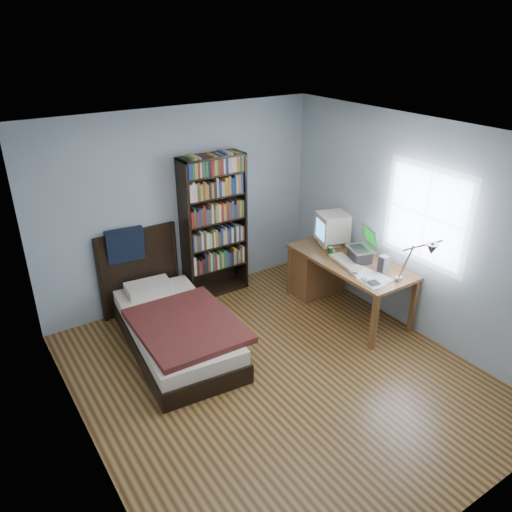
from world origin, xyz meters
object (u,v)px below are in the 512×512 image
laptop (361,252)px  speaker (384,264)px  keyboard (345,262)px  desk (324,268)px  crt_monitor (331,227)px  desk_lamp (427,252)px  soda_can (331,252)px  bookshelf (214,227)px  bed (172,324)px

laptop → speaker: bearing=-88.2°
speaker → keyboard: bearing=117.6°
desk → speaker: bearing=-83.7°
crt_monitor → speaker: 0.93m
laptop → desk_lamp: bearing=-98.0°
laptop → crt_monitor: bearing=90.5°
desk_lamp → soda_can: size_ratio=5.97×
desk_lamp → bookshelf: bookshelf is taller
speaker → soda_can: size_ratio=1.73×
laptop → keyboard: size_ratio=0.87×
speaker → bed: size_ratio=0.09×
crt_monitor → bed: bearing=177.4°
desk_lamp → bookshelf: 2.73m
bookshelf → bed: 1.48m
desk → bed: bed is taller
desk_lamp → bed: bearing=141.4°
speaker → bookshelf: bearing=124.4°
laptop → desk_lamp: 1.12m
desk → desk_lamp: bearing=-92.1°
laptop → desk_lamp: desk_lamp is taller
desk → crt_monitor: (0.08, 0.01, 0.56)m
crt_monitor → soda_can: crt_monitor is taller
desk → desk_lamp: size_ratio=2.42×
laptop → soda_can: (-0.22, 0.30, -0.06)m
speaker → bed: bearing=155.9°
speaker → soda_can: (-0.23, 0.66, -0.04)m
speaker → bed: 2.54m
crt_monitor → bookshelf: bookshelf is taller
keyboard → bed: bed is taller
soda_can → crt_monitor: bearing=49.5°
desk → laptop: size_ratio=3.97×
crt_monitor → bed: crt_monitor is taller
bed → keyboard: bearing=-16.5°
desk_lamp → speaker: (0.16, 0.67, -0.45)m
laptop → speaker: laptop is taller
keyboard → speaker: 0.47m
crt_monitor → keyboard: bearing=-111.4°
desk_lamp → speaker: size_ratio=3.44×
desk → crt_monitor: crt_monitor is taller
desk → soda_can: bearing=-119.1°
crt_monitor → speaker: crt_monitor is taller
bookshelf → desk_lamp: bearing=-66.5°
laptop → keyboard: bearing=166.1°
laptop → soda_can: size_ratio=3.64×
desk → bed: (-2.16, 0.12, -0.16)m
bed → soda_can: bearing=-9.9°
desk → bookshelf: 1.56m
desk → keyboard: bearing=-103.1°
speaker → bed: bed is taller
keyboard → bed: 2.19m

